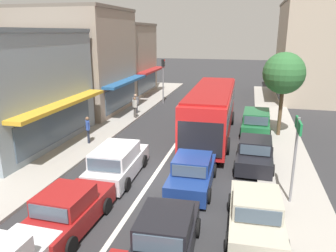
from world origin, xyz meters
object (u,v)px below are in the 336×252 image
Objects in this scene: parked_sedan_kerb_second at (255,153)px; hatchback_behind_bus_mid at (166,235)px; traffic_light_downstreet at (163,74)px; pedestrian_with_handbag_near at (88,128)px; pedestrian_far_walker at (136,103)px; directional_road_sign at (297,141)px; street_tree_right at (284,74)px; pedestrian_browsing_midblock at (135,106)px; sedan_queue_gap_filler at (192,173)px; city_bus at (211,109)px; parked_sedan_kerb_front at (255,214)px; parked_wagon_kerb_third at (256,122)px; sedan_behind_bus_near at (67,212)px; wagon_adjacent_lane_lead at (117,162)px.

hatchback_behind_bus_mid is at bearing -108.50° from parked_sedan_kerb_second.
traffic_light_downstreet is 2.58× the size of pedestrian_with_handbag_near.
hatchback_behind_bus_mid is 17.88m from pedestrian_far_walker.
street_tree_right is (0.19, 9.16, 1.46)m from directional_road_sign.
sedan_queue_gap_filler is at bearing -58.70° from pedestrian_browsing_midblock.
pedestrian_with_handbag_near is (-7.13, 8.85, 0.36)m from hatchback_behind_bus_mid.
city_bus is at bearing -58.75° from traffic_light_downstreet.
parked_wagon_kerb_third is at bearing 89.37° from parked_sedan_kerb_front.
parked_sedan_kerb_second is at bearing -4.93° from pedestrian_with_handbag_near.
pedestrian_with_handbag_near and pedestrian_browsing_midblock have the same top height.
directional_road_sign is (7.74, 3.66, 2.01)m from sedan_behind_bus_near.
pedestrian_far_walker is at bearing 112.30° from hatchback_behind_bus_mid.
directional_road_sign reaches higher than pedestrian_with_handbag_near.
parked_sedan_kerb_front is (2.65, 1.96, -0.05)m from hatchback_behind_bus_mid.
city_bus is 5.25m from parked_sedan_kerb_second.
sedan_behind_bus_near is 8.97m from pedestrian_with_handbag_near.
parked_sedan_kerb_front is at bearing 12.40° from sedan_behind_bus_near.
pedestrian_browsing_midblock is (0.73, 6.44, -0.00)m from pedestrian_with_handbag_near.
sedan_behind_bus_near is at bearing -130.95° from sedan_queue_gap_filler.
sedan_behind_bus_near is at bearing -67.50° from pedestrian_with_handbag_near.
pedestrian_browsing_midblock is at bearing 112.72° from hatchback_behind_bus_mid.
sedan_queue_gap_filler is 0.93× the size of wagon_adjacent_lane_lead.
hatchback_behind_bus_mid reaches higher than parked_sedan_kerb_second.
sedan_behind_bus_near is 5.60m from sedan_queue_gap_filler.
hatchback_behind_bus_mid is 0.89× the size of parked_sedan_kerb_front.
pedestrian_browsing_midblock is at bearing 154.55° from city_bus.
pedestrian_far_walker is at bearing 137.94° from parked_sedan_kerb_second.
sedan_queue_gap_filler is 12.28m from pedestrian_browsing_midblock.
traffic_light_downstreet is (-5.77, 21.63, 2.15)m from hatchback_behind_bus_mid.
hatchback_behind_bus_mid is 0.83× the size of wagon_adjacent_lane_lead.
traffic_light_downstreet reaches higher than directional_road_sign.
parked_sedan_kerb_front is at bearing -121.62° from directional_road_sign.
parked_sedan_kerb_front and parked_sedan_kerb_second have the same top height.
pedestrian_with_handbag_near reaches higher than parked_sedan_kerb_second.
parked_sedan_kerb_front is at bearing -66.82° from traffic_light_downstreet.
wagon_adjacent_lane_lead is 6.96m from parked_sedan_kerb_front.
wagon_adjacent_lane_lead is 0.83× the size of street_tree_right.
wagon_adjacent_lane_lead is at bearing 89.12° from sedan_behind_bus_near.
hatchback_behind_bus_mid is 2.32× the size of pedestrian_far_walker.
pedestrian_far_walker is (-9.57, 2.63, 0.32)m from parked_wagon_kerb_third.
wagon_adjacent_lane_lead is 10.71m from pedestrian_browsing_midblock.
street_tree_right reaches higher than hatchback_behind_bus_mid.
city_bus is at bearing 90.57° from sedan_queue_gap_filler.
street_tree_right is at bearing 14.13° from city_bus.
wagon_adjacent_lane_lead is (-3.53, -7.34, -1.14)m from city_bus.
city_bus is at bearing 72.93° from sedan_behind_bus_near.
sedan_queue_gap_filler is 8.19m from pedestrian_with_handbag_near.
traffic_light_downstreet is at bearing 108.84° from sedan_queue_gap_filler.
hatchback_behind_bus_mid is (3.70, -0.57, 0.05)m from sedan_behind_bus_near.
pedestrian_far_walker is at bearing 164.64° from parked_wagon_kerb_third.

